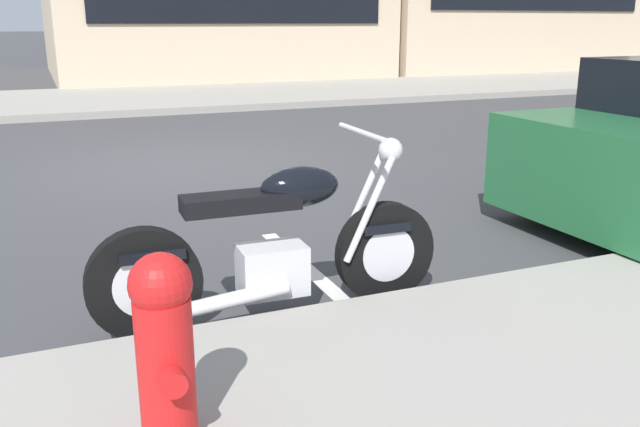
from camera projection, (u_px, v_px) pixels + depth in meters
name	position (u px, v px, depth m)	size (l,w,h in m)	color
ground_plane	(190.00, 165.00, 8.45)	(260.00, 260.00, 0.00)	#3D3D3F
sidewalk_far_curb	(548.00, 82.00, 19.37)	(120.00, 5.00, 0.14)	gray
parking_stall_stripe	(318.00, 278.00, 4.72)	(0.12, 2.20, 0.01)	silver
parked_motorcycle	(276.00, 250.00, 4.00)	(2.16, 0.62, 1.12)	black
fire_hydrant	(164.00, 345.00, 2.55)	(0.24, 0.36, 0.79)	red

